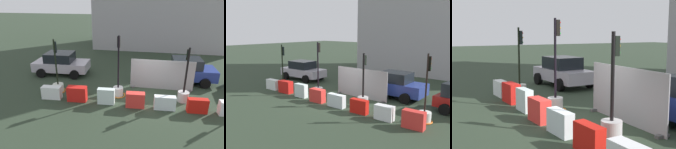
{
  "view_description": "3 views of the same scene",
  "coord_description": "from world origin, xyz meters",
  "views": [
    {
      "loc": [
        -0.15,
        -11.14,
        5.76
      ],
      "look_at": [
        -2.24,
        -0.25,
        1.47
      ],
      "focal_mm": 32.35,
      "sensor_mm": 36.0,
      "label": 1
    },
    {
      "loc": [
        10.11,
        -11.6,
        4.59
      ],
      "look_at": [
        0.02,
        -0.06,
        1.73
      ],
      "focal_mm": 38.91,
      "sensor_mm": 36.0,
      "label": 2
    },
    {
      "loc": [
        9.32,
        -5.43,
        3.23
      ],
      "look_at": [
        -1.42,
        0.16,
        1.54
      ],
      "focal_mm": 50.28,
      "sensor_mm": 36.0,
      "label": 3
    }
  ],
  "objects": [
    {
      "name": "site_fence_panel",
      "position": [
        0.73,
        1.47,
        0.95
      ],
      "size": [
        4.04,
        0.5,
        1.99
      ],
      "color": "#98969A",
      "rests_on": "ground_plane"
    },
    {
      "name": "car_silver_hatchback",
      "position": [
        -6.92,
        2.95,
        0.86
      ],
      "size": [
        4.3,
        2.45,
        1.72
      ],
      "color": "#B5AEBB",
      "rests_on": "ground_plane"
    },
    {
      "name": "construction_barrier_3",
      "position": [
        -0.75,
        -1.19,
        0.43
      ],
      "size": [
        1.06,
        0.51,
        0.85
      ],
      "color": "red",
      "rests_on": "ground_plane"
    },
    {
      "name": "ground_plane",
      "position": [
        0.0,
        0.0,
        0.0
      ],
      "size": [
        120.0,
        120.0,
        0.0
      ],
      "primitive_type": "plane",
      "color": "#2A3728"
    },
    {
      "name": "construction_barrier_0",
      "position": [
        -5.76,
        -1.11,
        0.38
      ],
      "size": [
        1.18,
        0.51,
        0.77
      ],
      "color": "white",
      "rests_on": "ground_plane"
    },
    {
      "name": "construction_barrier_4",
      "position": [
        0.84,
        -1.15,
        0.39
      ],
      "size": [
        1.16,
        0.44,
        0.78
      ],
      "color": "silver",
      "rests_on": "ground_plane"
    },
    {
      "name": "construction_barrier_2",
      "position": [
        -2.42,
        -1.12,
        0.46
      ],
      "size": [
        0.99,
        0.42,
        0.92
      ],
      "color": "silver",
      "rests_on": "ground_plane"
    },
    {
      "name": "traffic_light_1",
      "position": [
        -1.91,
        0.02,
        0.59
      ],
      "size": [
        0.9,
        0.9,
        3.74
      ],
      "color": "silver",
      "rests_on": "ground_plane"
    },
    {
      "name": "traffic_light_0",
      "position": [
        -5.81,
        -0.13,
        0.51
      ],
      "size": [
        0.88,
        0.88,
        3.41
      ],
      "color": "silver",
      "rests_on": "ground_plane"
    },
    {
      "name": "traffic_light_2",
      "position": [
        1.96,
        0.01,
        0.64
      ],
      "size": [
        0.64,
        0.64,
        3.22
      ],
      "color": "#B3ADAD",
      "rests_on": "ground_plane"
    },
    {
      "name": "construction_barrier_5",
      "position": [
        2.52,
        -1.15,
        0.39
      ],
      "size": [
        1.05,
        0.42,
        0.79
      ],
      "color": "red",
      "rests_on": "ground_plane"
    },
    {
      "name": "car_blue_estate",
      "position": [
        2.3,
        3.08,
        0.86
      ],
      "size": [
        4.45,
        2.27,
        1.76
      ],
      "color": "navy",
      "rests_on": "ground_plane"
    },
    {
      "name": "construction_barrier_1",
      "position": [
        -4.16,
        -1.11,
        0.44
      ],
      "size": [
        1.15,
        0.54,
        0.89
      ],
      "color": "red",
      "rests_on": "ground_plane"
    }
  ]
}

